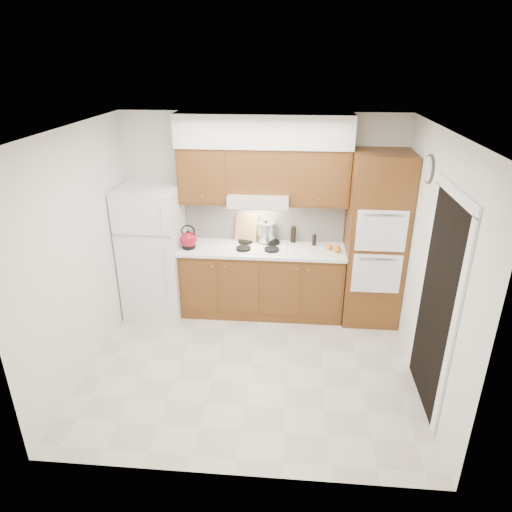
{
  "coord_description": "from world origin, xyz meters",
  "views": [
    {
      "loc": [
        0.42,
        -4.22,
        3.22
      ],
      "look_at": [
        0.01,
        0.45,
        1.15
      ],
      "focal_mm": 32.0,
      "sensor_mm": 36.0,
      "label": 1
    }
  ],
  "objects_px": {
    "kettle": "(189,240)",
    "stock_pot": "(266,232)",
    "oven_cabinet": "(375,240)",
    "fridge": "(153,251)"
  },
  "relations": [
    {
      "from": "fridge",
      "to": "oven_cabinet",
      "type": "relative_size",
      "value": 0.78
    },
    {
      "from": "fridge",
      "to": "stock_pot",
      "type": "height_order",
      "value": "fridge"
    },
    {
      "from": "kettle",
      "to": "stock_pot",
      "type": "distance_m",
      "value": 1.01
    },
    {
      "from": "fridge",
      "to": "stock_pot",
      "type": "xyz_separation_m",
      "value": [
        1.47,
        0.23,
        0.23
      ]
    },
    {
      "from": "kettle",
      "to": "stock_pot",
      "type": "xyz_separation_m",
      "value": [
        0.97,
        0.27,
        0.04
      ]
    },
    {
      "from": "kettle",
      "to": "oven_cabinet",
      "type": "bearing_deg",
      "value": -1.7
    },
    {
      "from": "oven_cabinet",
      "to": "kettle",
      "type": "xyz_separation_m",
      "value": [
        -2.35,
        -0.08,
        -0.04
      ]
    },
    {
      "from": "fridge",
      "to": "stock_pot",
      "type": "relative_size",
      "value": 7.01
    },
    {
      "from": "stock_pot",
      "to": "oven_cabinet",
      "type": "bearing_deg",
      "value": -8.13
    },
    {
      "from": "oven_cabinet",
      "to": "stock_pot",
      "type": "distance_m",
      "value": 1.39
    }
  ]
}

